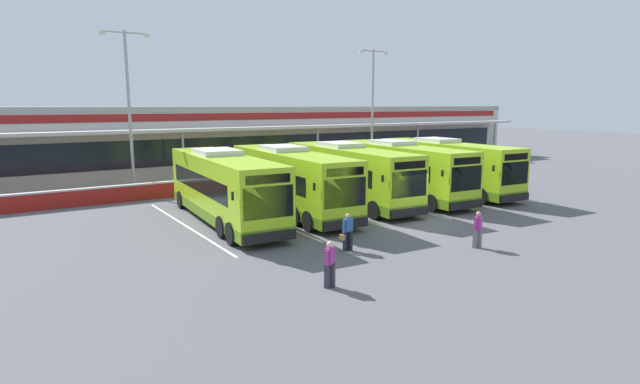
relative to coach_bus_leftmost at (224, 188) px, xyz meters
name	(u,v)px	position (x,y,z in m)	size (l,w,h in m)	color
ground_plane	(417,222)	(8.40, -5.89, -1.79)	(200.00, 200.00, 0.00)	#56565B
terminal_building	(221,138)	(8.40, 21.02, 1.23)	(70.00, 13.00, 6.00)	beige
red_barrier_wall	(284,179)	(8.40, 8.61, -1.23)	(60.00, 0.40, 1.10)	maroon
coach_bus_leftmost	(224,188)	(0.00, 0.00, 0.00)	(3.62, 12.30, 3.78)	#9ED11E
coach_bus_left_centre	(290,181)	(4.12, 0.14, 0.00)	(3.62, 12.30, 3.78)	#9ED11E
coach_bus_centre	(348,175)	(8.48, 0.43, 0.00)	(3.62, 12.30, 3.78)	#9ED11E
coach_bus_right_centre	(400,171)	(12.55, 0.14, 0.00)	(3.62, 12.30, 3.78)	#9ED11E
coach_bus_rightmost	(445,167)	(16.77, 0.03, 0.00)	(3.62, 12.30, 3.78)	#9ED11E
bay_stripe_far_west	(186,226)	(-2.10, 0.11, -1.78)	(0.14, 13.00, 0.01)	silver
bay_stripe_west	(259,216)	(2.10, 0.11, -1.78)	(0.14, 13.00, 0.01)	silver
bay_stripe_mid_west	(322,208)	(6.30, 0.11, -1.78)	(0.14, 13.00, 0.01)	silver
bay_stripe_centre	(376,200)	(10.50, 0.11, -1.78)	(0.14, 13.00, 0.01)	silver
bay_stripe_mid_east	(422,194)	(14.70, 0.11, -1.78)	(0.14, 13.00, 0.01)	silver
bay_stripe_east	(463,189)	(18.90, 0.11, -1.78)	(0.14, 13.00, 0.01)	silver
pedestrian_with_handbag	(347,231)	(2.25, -8.03, -0.93)	(0.63, 0.30, 1.62)	black
pedestrian_in_dark_coat	(330,263)	(-0.83, -11.21, -0.91)	(0.49, 0.38, 1.62)	#33333D
pedestrian_near_bin	(478,228)	(7.23, -10.77, -0.91)	(0.54, 0.31, 1.62)	slate
lamp_post_west	(129,103)	(-2.12, 11.01, 4.50)	(3.24, 0.28, 11.00)	#9E9EA3
lamp_post_centre	(373,103)	(18.93, 10.98, 4.50)	(3.24, 0.28, 11.00)	#9E9EA3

